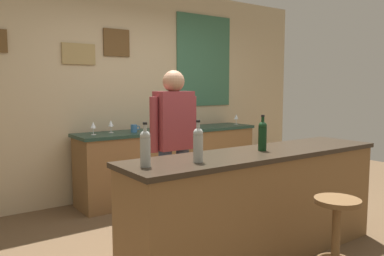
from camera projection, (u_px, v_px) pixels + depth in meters
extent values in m
plane|color=brown|center=(228.00, 241.00, 3.68)|extent=(10.00, 10.00, 0.00)
cube|color=tan|center=(130.00, 91.00, 5.18)|extent=(6.00, 0.06, 2.80)
cube|color=#997F4C|center=(79.00, 54.00, 4.69)|extent=(0.41, 0.02, 0.25)
cube|color=brown|center=(117.00, 43.00, 4.96)|extent=(0.35, 0.02, 0.35)
cube|color=#38664C|center=(204.00, 61.00, 5.80)|extent=(0.98, 0.02, 1.34)
cube|color=brown|center=(259.00, 206.00, 3.31)|extent=(2.44, 0.57, 0.88)
cube|color=#2D2319|center=(260.00, 154.00, 3.26)|extent=(2.49, 0.60, 0.04)
cube|color=brown|center=(171.00, 164.00, 5.21)|extent=(2.51, 0.53, 0.86)
cube|color=#1E382D|center=(170.00, 131.00, 5.16)|extent=(2.56, 0.56, 0.04)
cylinder|color=#384766|center=(183.00, 191.00, 3.86)|extent=(0.13, 0.13, 0.86)
cylinder|color=#384766|center=(165.00, 194.00, 3.74)|extent=(0.13, 0.13, 0.86)
cube|color=maroon|center=(174.00, 120.00, 3.72)|extent=(0.36, 0.20, 0.56)
sphere|color=#A87A5B|center=(174.00, 81.00, 3.68)|extent=(0.21, 0.21, 0.21)
cylinder|color=maroon|center=(192.00, 122.00, 3.85)|extent=(0.08, 0.08, 0.52)
cylinder|color=maroon|center=(154.00, 125.00, 3.60)|extent=(0.08, 0.08, 0.52)
cylinder|color=brown|center=(336.00, 248.00, 2.75)|extent=(0.06, 0.06, 0.65)
cylinder|color=brown|center=(337.00, 201.00, 2.71)|extent=(0.32, 0.32, 0.03)
cylinder|color=#999E99|center=(145.00, 152.00, 2.62)|extent=(0.07, 0.07, 0.20)
sphere|color=#999E99|center=(145.00, 136.00, 2.61)|extent=(0.07, 0.07, 0.07)
cylinder|color=#999E99|center=(145.00, 131.00, 2.60)|extent=(0.03, 0.03, 0.09)
cylinder|color=black|center=(145.00, 123.00, 2.60)|extent=(0.03, 0.03, 0.02)
cylinder|color=#999E99|center=(198.00, 149.00, 2.78)|extent=(0.07, 0.07, 0.20)
sphere|color=#999E99|center=(198.00, 133.00, 2.76)|extent=(0.07, 0.07, 0.07)
cylinder|color=#999E99|center=(198.00, 129.00, 2.76)|extent=(0.03, 0.03, 0.09)
cylinder|color=black|center=(198.00, 121.00, 2.76)|extent=(0.03, 0.03, 0.02)
cylinder|color=black|center=(262.00, 139.00, 3.29)|extent=(0.07, 0.07, 0.20)
sphere|color=black|center=(263.00, 126.00, 3.27)|extent=(0.07, 0.07, 0.07)
cylinder|color=black|center=(263.00, 122.00, 3.27)|extent=(0.03, 0.03, 0.09)
cylinder|color=black|center=(263.00, 116.00, 3.26)|extent=(0.03, 0.03, 0.02)
cylinder|color=silver|center=(93.00, 135.00, 4.53)|extent=(0.06, 0.06, 0.00)
cylinder|color=silver|center=(93.00, 131.00, 4.53)|extent=(0.01, 0.01, 0.07)
cone|color=silver|center=(93.00, 125.00, 4.52)|extent=(0.07, 0.07, 0.08)
cylinder|color=silver|center=(111.00, 133.00, 4.74)|extent=(0.06, 0.06, 0.00)
cylinder|color=silver|center=(111.00, 129.00, 4.74)|extent=(0.01, 0.01, 0.07)
cone|color=silver|center=(111.00, 123.00, 4.73)|extent=(0.07, 0.07, 0.08)
cylinder|color=silver|center=(236.00, 124.00, 5.80)|extent=(0.06, 0.06, 0.00)
cylinder|color=silver|center=(236.00, 122.00, 5.79)|extent=(0.01, 0.01, 0.07)
cone|color=silver|center=(236.00, 117.00, 5.78)|extent=(0.07, 0.07, 0.08)
cylinder|color=#336699|center=(134.00, 128.00, 4.79)|extent=(0.08, 0.08, 0.09)
torus|color=#336699|center=(138.00, 128.00, 4.83)|extent=(0.06, 0.01, 0.06)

